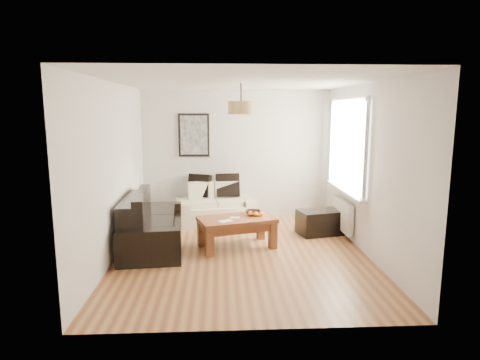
{
  "coord_description": "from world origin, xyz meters",
  "views": [
    {
      "loc": [
        -0.33,
        -6.01,
        2.18
      ],
      "look_at": [
        0.0,
        0.6,
        1.05
      ],
      "focal_mm": 30.32,
      "sensor_mm": 36.0,
      "label": 1
    }
  ],
  "objects_px": {
    "sofa_leather": "(152,222)",
    "ottoman": "(320,222)",
    "loveseat_cream": "(215,204)",
    "coffee_table": "(237,232)"
  },
  "relations": [
    {
      "from": "sofa_leather",
      "to": "coffee_table",
      "type": "distance_m",
      "value": 1.37
    },
    {
      "from": "loveseat_cream",
      "to": "coffee_table",
      "type": "distance_m",
      "value": 1.54
    },
    {
      "from": "loveseat_cream",
      "to": "sofa_leather",
      "type": "relative_size",
      "value": 0.79
    },
    {
      "from": "sofa_leather",
      "to": "coffee_table",
      "type": "height_order",
      "value": "sofa_leather"
    },
    {
      "from": "ottoman",
      "to": "sofa_leather",
      "type": "bearing_deg",
      "value": -169.18
    },
    {
      "from": "coffee_table",
      "to": "sofa_leather",
      "type": "bearing_deg",
      "value": 176.15
    },
    {
      "from": "coffee_table",
      "to": "ottoman",
      "type": "relative_size",
      "value": 1.58
    },
    {
      "from": "sofa_leather",
      "to": "ottoman",
      "type": "bearing_deg",
      "value": -84.34
    },
    {
      "from": "sofa_leather",
      "to": "coffee_table",
      "type": "bearing_deg",
      "value": -99.02
    },
    {
      "from": "sofa_leather",
      "to": "ottoman",
      "type": "distance_m",
      "value": 2.94
    }
  ]
}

